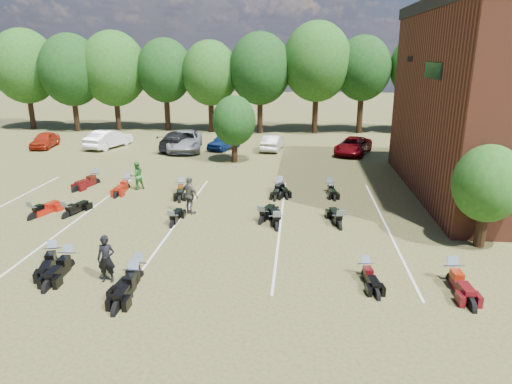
# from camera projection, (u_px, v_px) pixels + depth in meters

# --- Properties ---
(ground) EXTENTS (160.00, 160.00, 0.00)m
(ground) POSITION_uv_depth(u_px,v_px,m) (231.00, 246.00, 19.38)
(ground) COLOR brown
(ground) RESTS_ON ground
(car_0) EXTENTS (2.14, 4.07, 1.32)m
(car_0) POSITION_uv_depth(u_px,v_px,m) (45.00, 140.00, 39.31)
(car_0) COLOR maroon
(car_0) RESTS_ON ground
(car_1) EXTENTS (2.90, 4.96, 1.54)m
(car_1) POSITION_uv_depth(u_px,v_px,m) (109.00, 139.00, 39.25)
(car_1) COLOR white
(car_1) RESTS_ON ground
(car_2) EXTENTS (3.58, 6.15, 1.61)m
(car_2) POSITION_uv_depth(u_px,v_px,m) (185.00, 141.00, 38.16)
(car_2) COLOR gray
(car_2) RESTS_ON ground
(car_3) EXTENTS (2.64, 5.54, 1.56)m
(car_3) POSITION_uv_depth(u_px,v_px,m) (179.00, 140.00, 38.61)
(car_3) COLOR black
(car_3) RESTS_ON ground
(car_4) EXTENTS (2.93, 4.22, 1.33)m
(car_4) POSITION_uv_depth(u_px,v_px,m) (225.00, 141.00, 38.79)
(car_4) COLOR navy
(car_4) RESTS_ON ground
(car_5) EXTENTS (1.87, 4.09, 1.30)m
(car_5) POSITION_uv_depth(u_px,v_px,m) (273.00, 142.00, 38.30)
(car_5) COLOR #A4A39F
(car_5) RESTS_ON ground
(car_6) EXTENTS (3.75, 5.31, 1.35)m
(car_6) POSITION_uv_depth(u_px,v_px,m) (353.00, 146.00, 36.78)
(car_6) COLOR #63050C
(car_6) RESTS_ON ground
(car_7) EXTENTS (3.99, 5.92, 1.59)m
(car_7) POSITION_uv_depth(u_px,v_px,m) (442.00, 146.00, 35.91)
(car_7) COLOR #37373C
(car_7) RESTS_ON ground
(person_black) EXTENTS (0.66, 0.45, 1.75)m
(person_black) POSITION_uv_depth(u_px,v_px,m) (106.00, 259.00, 16.12)
(person_black) COLOR black
(person_black) RESTS_ON ground
(person_green) EXTENTS (1.04, 1.01, 1.69)m
(person_green) POSITION_uv_depth(u_px,v_px,m) (137.00, 176.00, 27.17)
(person_green) COLOR #2B6F29
(person_green) RESTS_ON ground
(person_grey) EXTENTS (1.21, 1.03, 1.95)m
(person_grey) POSITION_uv_depth(u_px,v_px,m) (190.00, 196.00, 22.95)
(person_grey) COLOR #504E44
(person_grey) RESTS_ON ground
(motorcycle_1) EXTENTS (0.82, 2.36, 1.30)m
(motorcycle_1) POSITION_uv_depth(u_px,v_px,m) (69.00, 268.00, 17.39)
(motorcycle_1) COLOR black
(motorcycle_1) RESTS_ON ground
(motorcycle_2) EXTENTS (1.37, 2.41, 1.28)m
(motorcycle_2) POSITION_uv_depth(u_px,v_px,m) (54.00, 263.00, 17.79)
(motorcycle_2) COLOR black
(motorcycle_2) RESTS_ON ground
(motorcycle_3) EXTENTS (0.76, 2.34, 1.30)m
(motorcycle_3) POSITION_uv_depth(u_px,v_px,m) (134.00, 286.00, 16.02)
(motorcycle_3) COLOR black
(motorcycle_3) RESTS_ON ground
(motorcycle_4) EXTENTS (0.93, 2.43, 1.33)m
(motorcycle_4) POSITION_uv_depth(u_px,v_px,m) (138.00, 279.00, 16.56)
(motorcycle_4) COLOR black
(motorcycle_4) RESTS_ON ground
(motorcycle_5) EXTENTS (0.92, 2.09, 1.12)m
(motorcycle_5) POSITION_uv_depth(u_px,v_px,m) (365.00, 277.00, 16.69)
(motorcycle_5) COLOR black
(motorcycle_5) RESTS_ON ground
(motorcycle_6) EXTENTS (0.88, 2.45, 1.35)m
(motorcycle_6) POSITION_uv_depth(u_px,v_px,m) (451.00, 282.00, 16.29)
(motorcycle_6) COLOR #510B10
(motorcycle_6) RESTS_ON ground
(motorcycle_7) EXTENTS (1.39, 2.45, 1.30)m
(motorcycle_7) POSITION_uv_depth(u_px,v_px,m) (34.00, 219.00, 22.52)
(motorcycle_7) COLOR #9B160B
(motorcycle_7) RESTS_ON ground
(motorcycle_9) EXTENTS (1.22, 2.27, 1.21)m
(motorcycle_9) POSITION_uv_depth(u_px,v_px,m) (67.00, 217.00, 22.71)
(motorcycle_9) COLOR black
(motorcycle_9) RESTS_ON ground
(motorcycle_10) EXTENTS (0.66, 2.05, 1.14)m
(motorcycle_10) POSITION_uv_depth(u_px,v_px,m) (172.00, 226.00, 21.56)
(motorcycle_10) COLOR black
(motorcycle_10) RESTS_ON ground
(motorcycle_11) EXTENTS (1.29, 2.36, 1.25)m
(motorcycle_11) POSITION_uv_depth(u_px,v_px,m) (262.00, 223.00, 22.01)
(motorcycle_11) COLOR black
(motorcycle_11) RESTS_ON ground
(motorcycle_12) EXTENTS (1.09, 2.42, 1.30)m
(motorcycle_12) POSITION_uv_depth(u_px,v_px,m) (339.00, 228.00, 21.35)
(motorcycle_12) COLOR black
(motorcycle_12) RESTS_ON ground
(motorcycle_13) EXTENTS (1.09, 2.43, 1.31)m
(motorcycle_13) POSITION_uv_depth(u_px,v_px,m) (276.00, 229.00, 21.22)
(motorcycle_13) COLOR black
(motorcycle_13) RESTS_ON ground
(motorcycle_14) EXTENTS (1.39, 2.55, 1.35)m
(motorcycle_14) POSITION_uv_depth(u_px,v_px,m) (96.00, 184.00, 28.57)
(motorcycle_14) COLOR #4B0A0C
(motorcycle_14) RESTS_ON ground
(motorcycle_15) EXTENTS (0.74, 2.32, 1.30)m
(motorcycle_15) POSITION_uv_depth(u_px,v_px,m) (127.00, 189.00, 27.50)
(motorcycle_15) COLOR maroon
(motorcycle_15) RESTS_ON ground
(motorcycle_17) EXTENTS (1.16, 2.39, 1.28)m
(motorcycle_17) POSITION_uv_depth(u_px,v_px,m) (181.00, 193.00, 26.71)
(motorcycle_17) COLOR black
(motorcycle_17) RESTS_ON ground
(motorcycle_18) EXTENTS (0.78, 2.14, 1.18)m
(motorcycle_18) POSITION_uv_depth(u_px,v_px,m) (278.00, 192.00, 26.80)
(motorcycle_18) COLOR black
(motorcycle_18) RESTS_ON ground
(motorcycle_19) EXTENTS (1.21, 2.23, 1.18)m
(motorcycle_19) POSITION_uv_depth(u_px,v_px,m) (280.00, 191.00, 27.10)
(motorcycle_19) COLOR black
(motorcycle_19) RESTS_ON ground
(motorcycle_20) EXTENTS (0.92, 2.17, 1.17)m
(motorcycle_20) POSITION_uv_depth(u_px,v_px,m) (329.00, 192.00, 26.85)
(motorcycle_20) COLOR black
(motorcycle_20) RESTS_ON ground
(tree_line) EXTENTS (56.00, 6.00, 9.79)m
(tree_line) POSITION_uv_depth(u_px,v_px,m) (263.00, 69.00, 45.23)
(tree_line) COLOR black
(tree_line) RESTS_ON ground
(young_tree_near_building) EXTENTS (2.80, 2.80, 4.16)m
(young_tree_near_building) POSITION_uv_depth(u_px,v_px,m) (488.00, 184.00, 18.58)
(young_tree_near_building) COLOR black
(young_tree_near_building) RESTS_ON ground
(young_tree_midfield) EXTENTS (3.20, 3.20, 4.70)m
(young_tree_midfield) POSITION_uv_depth(u_px,v_px,m) (234.00, 121.00, 33.41)
(young_tree_midfield) COLOR black
(young_tree_midfield) RESTS_ON ground
(parking_lines) EXTENTS (20.10, 14.00, 0.01)m
(parking_lines) POSITION_uv_depth(u_px,v_px,m) (179.00, 219.00, 22.50)
(parking_lines) COLOR silver
(parking_lines) RESTS_ON ground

